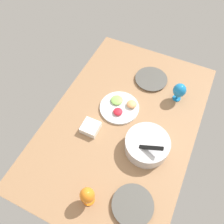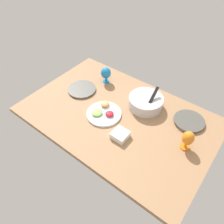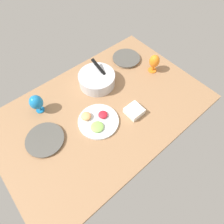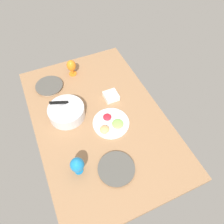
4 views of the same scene
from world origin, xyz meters
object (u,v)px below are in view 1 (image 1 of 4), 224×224
(fruit_platter, at_px, (120,107))
(hurricane_glass_orange, at_px, (87,196))
(dinner_plate_left, at_px, (151,79))
(dinner_plate_right, at_px, (133,205))
(hurricane_glass_blue, at_px, (179,91))
(square_bowl_white, at_px, (91,127))
(mixing_bowl, at_px, (147,145))

(fruit_platter, height_order, hurricane_glass_orange, hurricane_glass_orange)
(dinner_plate_left, relative_size, dinner_plate_right, 1.05)
(dinner_plate_left, height_order, hurricane_glass_orange, hurricane_glass_orange)
(dinner_plate_right, xyz_separation_m, hurricane_glass_blue, (-0.88, 0.01, 0.09))
(fruit_platter, xyz_separation_m, hurricane_glass_orange, (0.69, 0.10, 0.08))
(hurricane_glass_orange, xyz_separation_m, square_bowl_white, (-0.43, -0.22, -0.07))
(fruit_platter, relative_size, square_bowl_white, 2.50)
(dinner_plate_right, relative_size, fruit_platter, 0.84)
(dinner_plate_left, xyz_separation_m, fruit_platter, (0.36, -0.12, 0.00))
(fruit_platter, xyz_separation_m, hurricane_glass_blue, (-0.27, 0.36, 0.08))
(fruit_platter, bearing_deg, dinner_plate_left, 162.16)
(dinner_plate_right, bearing_deg, square_bowl_white, -127.08)
(dinner_plate_left, xyz_separation_m, square_bowl_white, (0.62, -0.23, 0.02))
(mixing_bowl, relative_size, hurricane_glass_orange, 1.80)
(mixing_bowl, height_order, hurricane_glass_orange, mixing_bowl)
(dinner_plate_left, bearing_deg, mixing_bowl, 16.74)
(hurricane_glass_blue, relative_size, square_bowl_white, 1.34)
(mixing_bowl, bearing_deg, hurricane_glass_blue, 172.32)
(dinner_plate_left, bearing_deg, fruit_platter, -17.84)
(dinner_plate_right, xyz_separation_m, mixing_bowl, (-0.38, -0.06, 0.04))
(dinner_plate_left, xyz_separation_m, hurricane_glass_orange, (1.06, -0.02, 0.09))
(dinner_plate_left, relative_size, mixing_bowl, 0.89)
(square_bowl_white, bearing_deg, hurricane_glass_blue, 137.71)
(dinner_plate_right, bearing_deg, fruit_platter, -150.03)
(dinner_plate_left, distance_m, square_bowl_white, 0.66)
(hurricane_glass_blue, xyz_separation_m, square_bowl_white, (0.53, -0.48, -0.07))
(dinner_plate_left, bearing_deg, square_bowl_white, -20.51)
(dinner_plate_left, xyz_separation_m, mixing_bowl, (0.59, 0.18, 0.04))
(dinner_plate_left, xyz_separation_m, hurricane_glass_blue, (0.10, 0.25, 0.09))
(hurricane_glass_blue, bearing_deg, square_bowl_white, -42.29)
(mixing_bowl, distance_m, hurricane_glass_orange, 0.50)
(dinner_plate_right, height_order, hurricane_glass_blue, hurricane_glass_blue)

